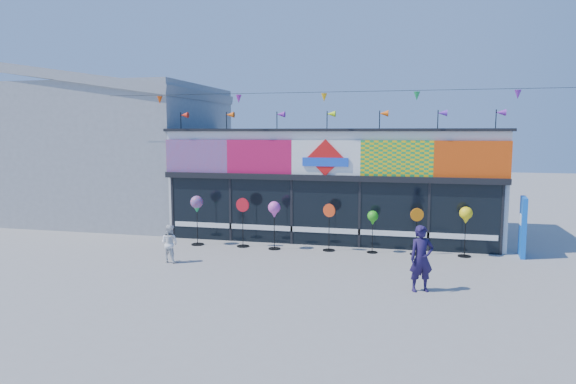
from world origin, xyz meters
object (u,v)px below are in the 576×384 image
(spinner_3, at_px, (329,226))
(blue_sign, at_px, (523,227))
(spinner_2, at_px, (274,211))
(adult_man, at_px, (421,259))
(child, at_px, (170,243))
(spinner_6, at_px, (466,217))
(spinner_1, at_px, (243,221))
(spinner_0, at_px, (197,206))
(spinner_4, at_px, (373,219))
(spinner_5, at_px, (417,230))

(spinner_3, bearing_deg, blue_sign, 6.35)
(blue_sign, bearing_deg, spinner_2, -167.97)
(adult_man, bearing_deg, spinner_2, 122.04)
(spinner_2, bearing_deg, child, -137.50)
(spinner_6, bearing_deg, child, -162.19)
(spinner_1, height_order, child, spinner_1)
(spinner_0, relative_size, spinner_2, 1.06)
(blue_sign, bearing_deg, spinner_0, -169.67)
(spinner_0, distance_m, spinner_2, 2.83)
(spinner_0, relative_size, adult_man, 1.05)
(spinner_3, bearing_deg, spinner_0, -177.56)
(spinner_4, distance_m, adult_man, 4.18)
(adult_man, bearing_deg, spinner_3, 106.65)
(spinner_1, height_order, adult_man, spinner_1)
(blue_sign, relative_size, spinner_0, 1.10)
(spinner_2, xyz_separation_m, adult_man, (4.79, -3.63, -0.48))
(spinner_0, relative_size, spinner_6, 1.08)
(spinner_2, height_order, spinner_6, spinner_2)
(blue_sign, bearing_deg, spinner_1, -169.46)
(spinner_3, xyz_separation_m, child, (-4.52, -2.65, -0.26))
(adult_man, bearing_deg, spinner_0, 133.65)
(child, bearing_deg, spinner_6, -152.46)
(spinner_6, bearing_deg, blue_sign, 15.19)
(blue_sign, xyz_separation_m, spinner_4, (-4.71, -0.63, 0.16))
(spinner_0, height_order, adult_man, spinner_0)
(spinner_4, distance_m, spinner_6, 2.93)
(spinner_6, distance_m, child, 9.35)
(adult_man, bearing_deg, blue_sign, 33.82)
(spinner_6, bearing_deg, spinner_5, -176.83)
(spinner_5, xyz_separation_m, adult_man, (0.09, -3.95, 0.03))
(spinner_1, relative_size, spinner_4, 1.22)
(spinner_1, bearing_deg, spinner_3, 1.86)
(spinner_0, distance_m, spinner_6, 9.05)
(spinner_6, bearing_deg, spinner_3, -177.40)
(spinner_5, xyz_separation_m, spinner_6, (1.51, 0.08, 0.49))
(adult_man, bearing_deg, spinner_5, 70.46)
(spinner_5, bearing_deg, spinner_1, -177.93)
(spinner_5, xyz_separation_m, child, (-7.37, -2.77, -0.23))
(spinner_3, relative_size, spinner_5, 1.04)
(spinner_2, bearing_deg, spinner_6, 3.75)
(adult_man, bearing_deg, spinner_1, 127.05)
(spinner_4, distance_m, child, 6.57)
(blue_sign, distance_m, spinner_6, 1.88)
(spinner_4, bearing_deg, spinner_2, -175.46)
(spinner_1, bearing_deg, spinner_2, -5.45)
(spinner_3, xyz_separation_m, adult_man, (2.94, -3.84, -0.01))
(spinner_6, bearing_deg, adult_man, -109.39)
(spinner_1, xyz_separation_m, spinner_5, (5.87, 0.21, -0.09))
(blue_sign, relative_size, spinner_6, 1.19)
(spinner_1, xyz_separation_m, spinner_6, (7.38, 0.30, 0.39))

